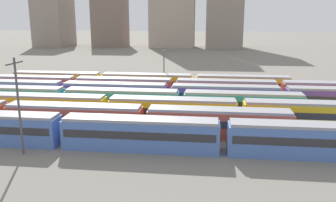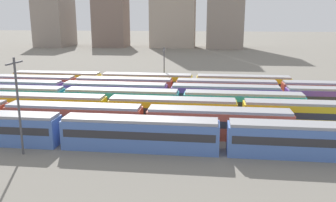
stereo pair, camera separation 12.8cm
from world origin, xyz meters
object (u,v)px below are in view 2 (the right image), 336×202
train_track_1 (74,118)px  train_track_6 (147,83)px  train_track_4 (169,95)px  catenary_pole_0 (18,102)px  catenary_pole_1 (164,66)px  train_track_3 (122,101)px  train_track_5 (279,91)px  train_track_0 (223,137)px  train_track_2 (310,115)px

train_track_1 → train_track_6: bearing=78.9°
train_track_4 → catenary_pole_0: bearing=-119.6°
catenary_pole_1 → catenary_pole_0: bearing=-106.3°
train_track_3 → catenary_pole_0: 20.27m
train_track_6 → catenary_pole_1: bearing=45.7°
train_track_5 → catenary_pole_0: 44.06m
train_track_0 → train_track_1: (-19.34, 5.20, -0.00)m
train_track_5 → catenary_pole_1: 23.59m
train_track_1 → train_track_2: same height
train_track_6 → catenary_pole_0: (-7.92, -34.31, 4.07)m
train_track_2 → train_track_5: size_ratio=0.83×
train_track_5 → catenary_pole_1: bearing=159.2°
train_track_4 → train_track_6: size_ratio=1.34×
train_track_2 → train_track_6: size_ratio=1.68×
train_track_2 → train_track_5: (-1.34, 15.60, 0.00)m
train_track_0 → train_track_6: same height
train_track_5 → catenary_pole_0: (-32.82, -29.11, 4.07)m
train_track_6 → train_track_2: bearing=-38.4°
train_track_3 → train_track_5: size_ratio=0.50×
catenary_pole_1 → train_track_4: bearing=-79.0°
train_track_2 → catenary_pole_0: bearing=-158.4°
train_track_1 → train_track_5: 36.52m
train_track_0 → train_track_4: bearing=112.4°
train_track_6 → catenary_pole_1: 5.27m
train_track_4 → catenary_pole_0: catenary_pole_0 is taller
train_track_3 → train_track_2: bearing=-10.7°
train_track_2 → train_track_1: bearing=-170.6°
train_track_1 → train_track_2: 31.79m
train_track_4 → catenary_pole_0: 27.80m
train_track_5 → catenary_pole_1: (-21.87, 8.31, 2.99)m
train_track_1 → train_track_4: (10.79, 15.60, 0.00)m
train_track_1 → train_track_4: same height
train_track_4 → train_track_2: bearing=-26.8°
catenary_pole_0 → train_track_3: bearing=70.4°
train_track_0 → catenary_pole_0: 22.73m
train_track_2 → catenary_pole_1: size_ratio=10.72×
train_track_1 → catenary_pole_1: 30.38m
train_track_6 → catenary_pole_1: catenary_pole_1 is taller
train_track_0 → catenary_pole_0: (-22.15, -3.11, 4.07)m
train_track_0 → train_track_1: bearing=165.0°
train_track_3 → train_track_4: bearing=36.9°
catenary_pole_1 → train_track_3: bearing=-103.0°
train_track_5 → catenary_pole_0: size_ratio=10.40×
train_track_2 → train_track_6: same height
train_track_1 → catenary_pole_0: (-2.80, -8.31, 4.07)m
train_track_1 → train_track_3: same height
train_track_3 → catenary_pole_1: size_ratio=6.39×
train_track_2 → train_track_0: bearing=-139.1°
train_track_1 → train_track_4: 18.97m
train_track_3 → train_track_6: (1.27, 15.60, 0.00)m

